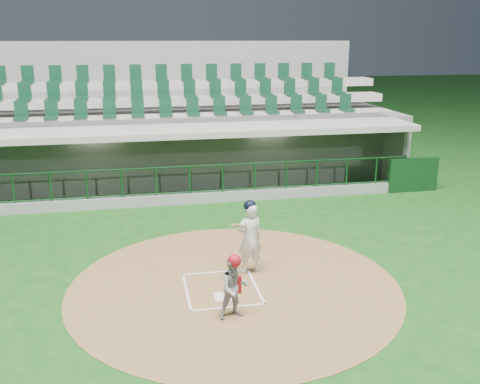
{
  "coord_description": "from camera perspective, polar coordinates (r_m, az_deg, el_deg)",
  "views": [
    {
      "loc": [
        -1.65,
        -10.64,
        5.23
      ],
      "look_at": [
        0.98,
        2.6,
        1.3
      ],
      "focal_mm": 40.0,
      "sensor_mm": 36.0,
      "label": 1
    }
  ],
  "objects": [
    {
      "name": "batter",
      "position": [
        12.13,
        1.03,
        -4.77
      ],
      "size": [
        0.87,
        0.9,
        1.74
      ],
      "color": "silver",
      "rests_on": "dirt_circle"
    },
    {
      "name": "dugout_structure",
      "position": [
        19.02,
        -5.86,
        3.18
      ],
      "size": [
        16.4,
        3.7,
        3.0
      ],
      "color": "slate",
      "rests_on": "ground"
    },
    {
      "name": "batter_box_chalk",
      "position": [
        11.7,
        -1.98,
        -10.25
      ],
      "size": [
        1.55,
        1.8,
        0.01
      ],
      "color": "silver",
      "rests_on": "ground"
    },
    {
      "name": "home_plate",
      "position": [
        11.34,
        -1.65,
        -11.11
      ],
      "size": [
        0.43,
        0.43,
        0.02
      ],
      "primitive_type": "cube",
      "color": "silver",
      "rests_on": "dirt_circle"
    },
    {
      "name": "catcher",
      "position": [
        10.34,
        -0.6,
        -10.07
      ],
      "size": [
        0.66,
        0.56,
        1.3
      ],
      "color": "gray",
      "rests_on": "dirt_circle"
    },
    {
      "name": "ground",
      "position": [
        11.97,
        -2.22,
        -9.69
      ],
      "size": [
        120.0,
        120.0,
        0.0
      ],
      "primitive_type": "plane",
      "color": "#134313",
      "rests_on": "ground"
    },
    {
      "name": "dirt_circle",
      "position": [
        11.84,
        -0.61,
        -9.96
      ],
      "size": [
        7.2,
        7.2,
        0.01
      ],
      "primitive_type": "cylinder",
      "color": "brown",
      "rests_on": "ground"
    },
    {
      "name": "seating_deck",
      "position": [
        21.94,
        -6.8,
        6.13
      ],
      "size": [
        17.0,
        6.72,
        5.15
      ],
      "color": "slate",
      "rests_on": "ground"
    }
  ]
}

